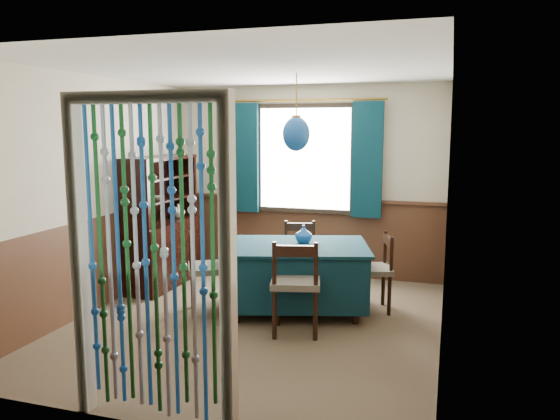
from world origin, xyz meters
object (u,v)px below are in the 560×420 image
(dining_table, at_px, (296,273))
(chair_far, at_px, (300,255))
(vase_sideboard, at_px, (178,210))
(chair_near, at_px, (296,284))
(chair_right, at_px, (375,270))
(bowl_shelf, at_px, (157,198))
(pendant_lamp, at_px, (296,134))
(chair_left, at_px, (206,269))
(vase_table, at_px, (304,235))
(sideboard, at_px, (162,240))

(dining_table, bearing_deg, chair_far, 85.79)
(vase_sideboard, bearing_deg, chair_far, -3.06)
(chair_near, height_order, vase_sideboard, vase_sideboard)
(chair_right, relative_size, bowl_shelf, 4.35)
(dining_table, distance_m, pendant_lamp, 1.47)
(chair_near, distance_m, chair_right, 1.11)
(bowl_shelf, bearing_deg, chair_far, 14.53)
(chair_near, distance_m, pendant_lamp, 1.54)
(chair_far, bearing_deg, dining_table, 85.93)
(chair_near, relative_size, vase_sideboard, 4.69)
(chair_right, height_order, vase_sideboard, vase_sideboard)
(chair_near, xyz_separation_m, chair_left, (-1.07, 0.31, -0.01))
(vase_sideboard, bearing_deg, vase_table, -20.40)
(dining_table, xyz_separation_m, chair_right, (0.80, 0.29, 0.02))
(chair_near, bearing_deg, vase_table, 86.02)
(dining_table, height_order, chair_left, chair_left)
(chair_right, xyz_separation_m, sideboard, (-2.66, 0.17, 0.12))
(pendant_lamp, xyz_separation_m, bowl_shelf, (-1.80, 0.29, -0.77))
(chair_left, distance_m, pendant_lamp, 1.70)
(sideboard, bearing_deg, chair_right, -3.06)
(chair_far, bearing_deg, pendant_lamp, 85.93)
(dining_table, bearing_deg, sideboard, 150.05)
(dining_table, xyz_separation_m, sideboard, (-1.86, 0.46, 0.14))
(chair_far, distance_m, chair_left, 1.27)
(chair_far, xyz_separation_m, pendant_lamp, (0.15, -0.71, 1.44))
(dining_table, height_order, pendant_lamp, pendant_lamp)
(chair_left, relative_size, vase_sideboard, 4.55)
(chair_far, height_order, vase_sideboard, vase_sideboard)
(pendant_lamp, height_order, bowl_shelf, pendant_lamp)
(chair_right, relative_size, pendant_lamp, 1.06)
(chair_right, height_order, bowl_shelf, bowl_shelf)
(chair_far, bearing_deg, vase_table, 92.93)
(chair_near, height_order, chair_right, chair_near)
(chair_far, relative_size, vase_sideboard, 4.23)
(pendant_lamp, relative_size, bowl_shelf, 4.09)
(chair_far, xyz_separation_m, chair_right, (0.95, -0.43, -0.00))
(chair_left, distance_m, vase_sideboard, 1.50)
(chair_right, distance_m, bowl_shelf, 2.69)
(dining_table, bearing_deg, chair_left, -176.65)
(chair_near, bearing_deg, chair_left, 150.53)
(vase_table, bearing_deg, chair_far, 108.85)
(chair_right, relative_size, vase_sideboard, 4.23)
(chair_near, distance_m, chair_far, 1.38)
(dining_table, relative_size, vase_table, 9.93)
(vase_table, bearing_deg, chair_left, -155.79)
(vase_table, bearing_deg, sideboard, 169.72)
(dining_table, relative_size, chair_far, 2.08)
(chair_near, relative_size, bowl_shelf, 4.82)
(sideboard, height_order, bowl_shelf, sideboard)
(chair_far, xyz_separation_m, bowl_shelf, (-1.65, -0.43, 0.68))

